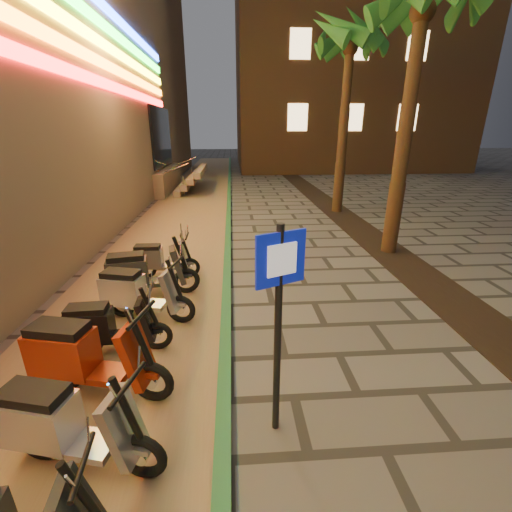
{
  "coord_description": "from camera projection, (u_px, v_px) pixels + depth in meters",
  "views": [
    {
      "loc": [
        -0.73,
        -1.76,
        3.23
      ],
      "look_at": [
        -0.35,
        3.67,
        1.2
      ],
      "focal_mm": 24.0,
      "sensor_mm": 36.0,
      "label": 1
    }
  ],
  "objects": [
    {
      "name": "planting_strip",
      "position": [
        426.0,
        281.0,
        7.73
      ],
      "size": [
        1.2,
        40.0,
        0.02
      ],
      "primitive_type": "cube",
      "color": "black",
      "rests_on": "ground"
    },
    {
      "name": "scooter_10",
      "position": [
        142.0,
        273.0,
        6.79
      ],
      "size": [
        1.79,
        0.78,
        1.25
      ],
      "rotation": [
        0.0,
        0.0,
        0.19
      ],
      "color": "black",
      "rests_on": "ground"
    },
    {
      "name": "scooter_6",
      "position": [
        63.0,
        425.0,
        3.34
      ],
      "size": [
        1.67,
        0.8,
        1.18
      ],
      "rotation": [
        0.0,
        0.0,
        -0.24
      ],
      "color": "black",
      "rests_on": "ground"
    },
    {
      "name": "scooter_11",
      "position": [
        159.0,
        259.0,
        7.77
      ],
      "size": [
        1.45,
        0.51,
        1.03
      ],
      "rotation": [
        0.0,
        0.0,
        0.01
      ],
      "color": "black",
      "rests_on": "ground"
    },
    {
      "name": "apartment_block",
      "position": [
        343.0,
        12.0,
        28.97
      ],
      "size": [
        18.0,
        16.06,
        25.0
      ],
      "color": "brown",
      "rests_on": "ground"
    },
    {
      "name": "parking_strip",
      "position": [
        180.0,
        227.0,
        12.0
      ],
      "size": [
        3.4,
        60.0,
        0.01
      ],
      "primitive_type": "cube",
      "color": "#8C7251",
      "rests_on": "ground"
    },
    {
      "name": "scooter_7",
      "position": [
        84.0,
        357.0,
        4.27
      ],
      "size": [
        1.84,
        0.85,
        1.29
      ],
      "rotation": [
        0.0,
        0.0,
        -0.22
      ],
      "color": "black",
      "rests_on": "ground"
    },
    {
      "name": "green_curb",
      "position": [
        228.0,
        225.0,
        12.1
      ],
      "size": [
        0.18,
        60.0,
        0.1
      ],
      "primitive_type": "cube",
      "color": "#266636",
      "rests_on": "ground"
    },
    {
      "name": "scooter_8",
      "position": [
        106.0,
        326.0,
        5.1
      ],
      "size": [
        1.52,
        0.53,
        1.07
      ],
      "rotation": [
        0.0,
        0.0,
        0.06
      ],
      "color": "black",
      "rests_on": "ground"
    },
    {
      "name": "palm_d",
      "position": [
        350.0,
        48.0,
        12.2
      ],
      "size": [
        2.97,
        3.02,
        7.16
      ],
      "color": "#472D19",
      "rests_on": "ground"
    },
    {
      "name": "scooter_9",
      "position": [
        137.0,
        293.0,
        6.03
      ],
      "size": [
        1.69,
        0.8,
        1.19
      ],
      "rotation": [
        0.0,
        0.0,
        -0.24
      ],
      "color": "black",
      "rests_on": "ground"
    },
    {
      "name": "palm_c",
      "position": [
        423.0,
        9.0,
        7.6
      ],
      "size": [
        2.97,
        3.02,
        6.91
      ],
      "color": "#472D19",
      "rests_on": "ground"
    },
    {
      "name": "pedestrian_sign",
      "position": [
        279.0,
        307.0,
        3.4
      ],
      "size": [
        0.5,
        0.24,
        2.42
      ],
      "rotation": [
        0.0,
        0.0,
        0.42
      ],
      "color": "black",
      "rests_on": "ground"
    }
  ]
}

